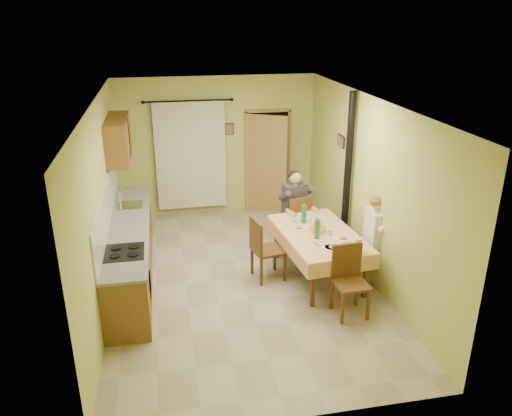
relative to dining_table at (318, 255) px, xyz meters
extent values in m
cube|color=tan|center=(-1.20, 0.14, -0.38)|extent=(4.00, 6.00, 0.01)
cube|color=#C5CE6A|center=(-1.20, 3.14, 1.02)|extent=(4.00, 0.04, 2.80)
cube|color=#C5CE6A|center=(-1.20, -2.86, 1.02)|extent=(4.00, 0.04, 2.80)
cube|color=#C5CE6A|center=(-3.20, 0.14, 1.02)|extent=(0.04, 6.00, 2.80)
cube|color=#C5CE6A|center=(0.80, 0.14, 1.02)|extent=(0.04, 6.00, 2.80)
cube|color=white|center=(-1.20, 0.14, 2.42)|extent=(4.00, 6.00, 0.04)
cube|color=brown|center=(-2.90, 0.54, 0.06)|extent=(0.60, 3.60, 0.88)
cube|color=gray|center=(-2.90, 0.54, 0.52)|extent=(0.64, 3.64, 0.04)
cube|color=white|center=(-3.19, 0.54, 0.85)|extent=(0.02, 3.60, 0.66)
cube|color=silver|center=(-2.90, 1.34, 0.54)|extent=(0.42, 0.42, 0.03)
cube|color=black|center=(-2.90, -0.46, 0.55)|extent=(0.52, 0.56, 0.02)
cube|color=black|center=(-2.60, -0.46, 0.07)|extent=(0.01, 0.55, 0.55)
cube|color=brown|center=(-3.02, 1.84, 1.57)|extent=(0.35, 1.40, 0.70)
cylinder|color=black|center=(-1.75, 3.02, 1.97)|extent=(1.70, 0.04, 0.04)
cube|color=silver|center=(-1.75, 3.04, 0.87)|extent=(1.40, 0.06, 2.20)
cube|color=black|center=(-0.15, 3.12, 0.65)|extent=(0.84, 0.03, 2.06)
cube|color=#A78545|center=(-0.60, 3.11, 0.65)|extent=(0.06, 0.06, 2.12)
cube|color=#A78545|center=(0.30, 3.11, 0.65)|extent=(0.06, 0.06, 2.12)
cube|color=#A78545|center=(-0.15, 3.11, 1.71)|extent=(0.96, 0.06, 0.06)
cube|color=#A78545|center=(-0.20, 2.92, 0.64)|extent=(0.75, 0.41, 2.04)
cube|color=#E7B07A|center=(0.00, 0.00, 0.36)|extent=(1.28, 1.94, 0.04)
cube|color=#E7B07A|center=(0.09, -0.92, 0.25)|extent=(1.09, 0.13, 0.22)
cube|color=#E7B07A|center=(-0.09, 0.92, 0.25)|extent=(1.09, 0.13, 0.22)
cube|color=#E7B07A|center=(-0.55, -0.06, 0.25)|extent=(0.20, 1.83, 0.22)
cube|color=#E7B07A|center=(0.55, 0.06, 0.25)|extent=(0.20, 1.83, 0.22)
cylinder|color=white|center=(-0.07, 0.63, 0.39)|extent=(0.25, 0.25, 0.02)
ellipsoid|color=#CC7233|center=(-0.07, 0.63, 0.41)|extent=(0.12, 0.12, 0.05)
cylinder|color=white|center=(0.02, -0.58, 0.39)|extent=(0.25, 0.25, 0.02)
ellipsoid|color=#CC7233|center=(0.02, -0.58, 0.41)|extent=(0.12, 0.12, 0.05)
cylinder|color=white|center=(0.28, -0.31, 0.39)|extent=(0.25, 0.25, 0.02)
ellipsoid|color=#CC7233|center=(0.28, -0.31, 0.41)|extent=(0.12, 0.12, 0.05)
cylinder|color=white|center=(-0.27, 0.19, 0.39)|extent=(0.25, 0.25, 0.02)
ellipsoid|color=#CC7233|center=(-0.27, 0.19, 0.41)|extent=(0.12, 0.12, 0.05)
cylinder|color=#FFAB45|center=(-0.01, 0.05, 0.42)|extent=(0.26, 0.26, 0.08)
cylinder|color=white|center=(0.06, -0.55, 0.39)|extent=(0.28, 0.28, 0.02)
cube|color=tan|center=(0.06, -0.54, 0.41)|extent=(0.07, 0.07, 0.03)
cube|color=tan|center=(0.07, -0.54, 0.41)|extent=(0.07, 0.06, 0.03)
cube|color=tan|center=(0.05, -0.55, 0.41)|extent=(0.07, 0.07, 0.03)
cube|color=tan|center=(0.08, -0.57, 0.41)|extent=(0.05, 0.07, 0.03)
cube|color=tan|center=(0.01, -0.59, 0.41)|extent=(0.06, 0.04, 0.03)
cube|color=tan|center=(0.05, -0.54, 0.41)|extent=(0.07, 0.05, 0.03)
cube|color=tan|center=(0.07, -0.52, 0.41)|extent=(0.06, 0.04, 0.03)
cylinder|color=silver|center=(0.14, -0.12, 0.43)|extent=(0.07, 0.07, 0.10)
cylinder|color=silver|center=(0.11, 0.36, 0.43)|extent=(0.07, 0.07, 0.10)
cylinder|color=white|center=(0.33, -0.77, 0.50)|extent=(0.11, 0.11, 0.22)
cylinder|color=silver|center=(0.33, -0.77, 0.53)|extent=(0.02, 0.02, 0.30)
cube|color=#563517|center=(-0.09, 1.09, 0.10)|extent=(0.56, 0.56, 0.04)
cube|color=#563517|center=(-0.03, 0.90, 0.38)|extent=(0.44, 0.16, 0.51)
cube|color=#563517|center=(0.11, -1.13, 0.10)|extent=(0.46, 0.46, 0.04)
cube|color=#563517|center=(0.10, -0.93, 0.37)|extent=(0.44, 0.06, 0.50)
cube|color=#563517|center=(0.83, -0.29, 0.10)|extent=(0.45, 0.45, 0.04)
cube|color=#563517|center=(1.03, -0.29, 0.38)|extent=(0.04, 0.45, 0.52)
cube|color=#563517|center=(-0.78, 0.10, 0.10)|extent=(0.53, 0.53, 0.04)
cube|color=#563517|center=(-0.99, 0.07, 0.38)|extent=(0.12, 0.46, 0.52)
cube|color=#38333D|center=(-0.06, 1.00, 0.18)|extent=(0.46, 0.48, 0.16)
cube|color=#38333D|center=(-0.10, 1.12, 0.53)|extent=(0.45, 0.32, 0.54)
sphere|color=tan|center=(-0.09, 1.11, 0.92)|extent=(0.21, 0.21, 0.21)
ellipsoid|color=black|center=(-0.11, 1.15, 0.96)|extent=(0.21, 0.21, 0.16)
cube|color=white|center=(0.93, -0.29, 0.18)|extent=(0.40, 0.36, 0.16)
cube|color=white|center=(0.80, -0.29, 0.53)|extent=(0.22, 0.40, 0.54)
sphere|color=tan|center=(0.81, -0.29, 0.92)|extent=(0.21, 0.21, 0.21)
ellipsoid|color=olive|center=(0.77, -0.29, 0.96)|extent=(0.21, 0.21, 0.16)
cylinder|color=black|center=(0.70, 0.74, 1.02)|extent=(0.12, 0.12, 2.80)
cylinder|color=black|center=(0.70, 0.74, -0.23)|extent=(0.24, 0.24, 0.30)
cube|color=black|center=(-0.95, 3.11, 1.37)|extent=(0.19, 0.03, 0.23)
cube|color=brown|center=(0.77, 1.34, 1.47)|extent=(0.03, 0.31, 0.21)
camera|label=1|loc=(-2.29, -6.74, 3.58)|focal=35.00mm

